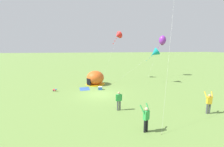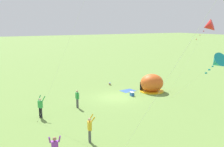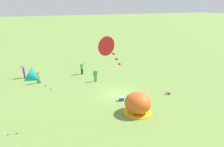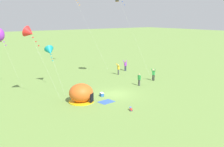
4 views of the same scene
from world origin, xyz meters
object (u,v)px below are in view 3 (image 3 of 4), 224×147
object	(u,v)px
person_center_field	(38,76)
person_arms_raised	(82,68)
popup_tent	(138,103)
toddler_crawling	(168,93)
person_with_toddler	(95,75)
kite_teal	(34,77)
cooler_box	(121,99)
person_strolling	(24,71)
kite_red	(110,47)

from	to	relation	value
person_center_field	person_arms_raised	xyz separation A→B (m)	(1.72, -6.36, 0.00)
popup_tent	toddler_crawling	distance (m)	6.09
popup_tent	person_with_toddler	size ratio (longest dim) A/B	1.63
kite_teal	person_center_field	bearing A→B (deg)	-2.21
popup_tent	cooler_box	xyz separation A→B (m)	(3.05, 0.44, -0.78)
cooler_box	person_arms_raised	bearing A→B (deg)	10.58
kite_teal	person_strolling	bearing A→B (deg)	5.29
toddler_crawling	person_strolling	distance (m)	20.07
person_arms_raised	person_with_toddler	size ratio (longest dim) A/B	1.10
popup_tent	person_center_field	world-z (taller)	popup_tent
cooler_box	person_with_toddler	bearing A→B (deg)	8.13
popup_tent	person_center_field	bearing A→B (deg)	36.36
person_arms_raised	kite_red	world-z (taller)	kite_red
toddler_crawling	person_center_field	distance (m)	16.93
cooler_box	person_center_field	bearing A→B (deg)	43.22
person_arms_raised	kite_teal	world-z (taller)	kite_teal
popup_tent	kite_teal	xyz separation A→B (m)	(0.41, 9.22, 3.71)
toddler_crawling	person_arms_raised	distance (m)	13.48
person_center_field	person_arms_raised	distance (m)	6.59
person_strolling	popup_tent	bearing A→B (deg)	-144.59
kite_teal	popup_tent	bearing A→B (deg)	-92.53
toddler_crawling	kite_red	world-z (taller)	kite_red
person_with_toddler	kite_teal	xyz separation A→B (m)	(-9.51, 7.80, 3.74)
cooler_box	person_with_toddler	size ratio (longest dim) A/B	0.34
popup_tent	kite_red	size ratio (longest dim) A/B	0.33
toddler_crawling	kite_red	xyz separation A→B (m)	(-6.59, 9.70, 7.45)
toddler_crawling	person_strolling	bearing A→B (deg)	52.69
person_center_field	person_strolling	distance (m)	3.43
cooler_box	person_with_toddler	world-z (taller)	person_with_toddler
toddler_crawling	person_with_toddler	size ratio (longest dim) A/B	0.32
person_strolling	kite_red	xyz separation A→B (m)	(-18.75, -6.25, 6.63)
person_center_field	kite_teal	xyz separation A→B (m)	(-11.51, 0.44, 3.71)
toddler_crawling	kite_teal	size ratio (longest dim) A/B	0.08
person_center_field	person_strolling	bearing A→B (deg)	31.32
person_center_field	toddler_crawling	bearing A→B (deg)	-123.07
cooler_box	person_arms_raised	world-z (taller)	person_arms_raised
person_strolling	cooler_box	bearing A→B (deg)	-139.39
popup_tent	person_center_field	size ratio (longest dim) A/B	1.49
popup_tent	toddler_crawling	world-z (taller)	popup_tent
person_arms_raised	kite_red	bearing A→B (deg)	173.86
person_arms_raised	person_strolling	size ratio (longest dim) A/B	1.00
cooler_box	person_with_toddler	xyz separation A→B (m)	(6.86, 0.98, 0.74)
person_arms_raised	person_strolling	bearing A→B (deg)	81.57
person_strolling	kite_red	bearing A→B (deg)	-161.55
person_center_field	kite_teal	size ratio (longest dim) A/B	0.27
person_strolling	toddler_crawling	bearing A→B (deg)	-127.31
popup_tent	toddler_crawling	xyz separation A→B (m)	(2.70, -5.39, -0.82)
person_strolling	kite_teal	distance (m)	14.97
person_center_field	person_with_toddler	xyz separation A→B (m)	(-2.01, -7.36, -0.03)
person_arms_raised	cooler_box	bearing A→B (deg)	-169.42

